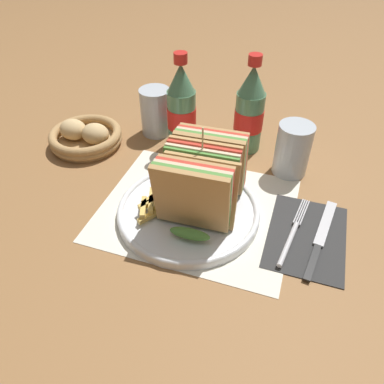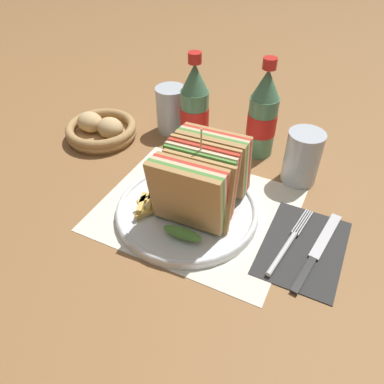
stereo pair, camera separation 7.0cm
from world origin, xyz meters
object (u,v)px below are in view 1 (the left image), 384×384
at_px(plate_main, 189,211).
at_px(coke_bottle_far, 249,111).
at_px(coke_bottle_near, 182,109).
at_px(fork, 291,237).
at_px(bread_basket, 86,136).
at_px(club_sandwich, 202,179).
at_px(glass_near, 293,149).
at_px(glass_far, 156,112).
at_px(knife, 320,238).

distance_m(plate_main, coke_bottle_far, 0.28).
bearing_deg(coke_bottle_near, plate_main, -67.29).
distance_m(fork, coke_bottle_far, 0.31).
bearing_deg(bread_basket, coke_bottle_near, 17.98).
height_order(club_sandwich, glass_near, club_sandwich).
bearing_deg(glass_far, fork, -35.43).
bearing_deg(club_sandwich, glass_near, 53.04).
xyz_separation_m(fork, coke_bottle_near, (-0.28, 0.22, 0.09)).
distance_m(glass_near, glass_far, 0.34).
bearing_deg(coke_bottle_far, coke_bottle_near, -165.06).
bearing_deg(club_sandwich, coke_bottle_near, 118.63).
xyz_separation_m(plate_main, glass_far, (-0.17, 0.26, 0.05)).
relative_size(club_sandwich, glass_near, 1.72).
height_order(fork, bread_basket, bread_basket).
xyz_separation_m(plate_main, club_sandwich, (0.02, 0.01, 0.07)).
relative_size(fork, coke_bottle_far, 0.81).
relative_size(glass_near, glass_far, 1.00).
relative_size(coke_bottle_near, glass_far, 1.95).
relative_size(coke_bottle_near, coke_bottle_far, 1.00).
height_order(glass_near, bread_basket, glass_near).
bearing_deg(coke_bottle_far, knife, -52.79).
height_order(glass_far, bread_basket, glass_far).
bearing_deg(knife, glass_near, 121.49).
height_order(club_sandwich, coke_bottle_near, coke_bottle_near).
relative_size(fork, knife, 0.88).
bearing_deg(club_sandwich, plate_main, -150.65).
bearing_deg(bread_basket, glass_near, 5.79).
xyz_separation_m(knife, coke_bottle_far, (-0.19, 0.25, 0.09)).
distance_m(coke_bottle_far, glass_far, 0.23).
relative_size(plate_main, bread_basket, 1.59).
height_order(knife, glass_far, glass_far).
relative_size(knife, bread_basket, 1.21).
xyz_separation_m(glass_far, bread_basket, (-0.14, -0.11, -0.03)).
relative_size(club_sandwich, bread_basket, 1.15).
height_order(club_sandwich, bread_basket, club_sandwich).
xyz_separation_m(plate_main, fork, (0.19, -0.00, -0.00)).
height_order(plate_main, glass_near, glass_near).
bearing_deg(glass_near, coke_bottle_far, 150.47).
distance_m(fork, glass_near, 0.21).
height_order(fork, knife, fork).
relative_size(plate_main, glass_near, 2.37).
height_order(plate_main, fork, plate_main).
xyz_separation_m(fork, coke_bottle_far, (-0.14, 0.26, 0.09)).
xyz_separation_m(coke_bottle_far, glass_far, (-0.22, -0.00, -0.04)).
relative_size(coke_bottle_far, glass_far, 1.95).
bearing_deg(bread_basket, glass_far, 37.61).
xyz_separation_m(club_sandwich, glass_far, (-0.19, 0.24, -0.03)).
relative_size(plate_main, glass_far, 2.37).
distance_m(club_sandwich, knife, 0.23).
xyz_separation_m(coke_bottle_near, coke_bottle_far, (0.15, 0.04, 0.00)).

